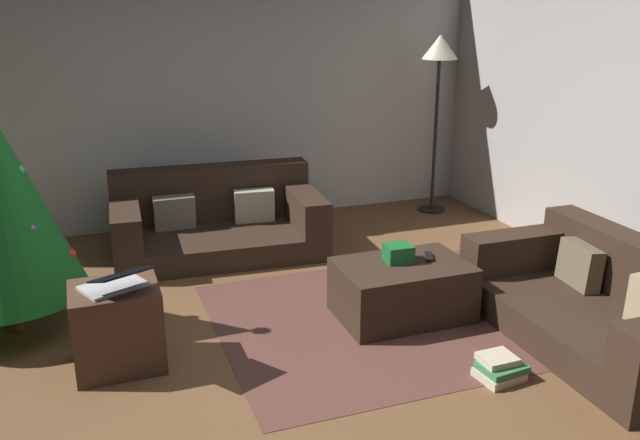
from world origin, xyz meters
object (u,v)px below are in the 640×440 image
object	(u,v)px
corner_lamp	(439,62)
ottoman	(402,290)
couch_left	(216,221)
laptop	(117,282)
book_stack	(500,368)
side_table	(117,327)
tv_remote	(429,257)
couch_right	(605,304)
gift_box	(398,253)

from	to	relation	value
corner_lamp	ottoman	bearing A→B (deg)	-123.71
corner_lamp	couch_left	bearing A→B (deg)	-171.14
laptop	book_stack	bearing A→B (deg)	-22.76
corner_lamp	book_stack	bearing A→B (deg)	-112.24
corner_lamp	side_table	bearing A→B (deg)	-147.09
laptop	corner_lamp	size ratio (longest dim) A/B	0.28
ottoman	tv_remote	world-z (taller)	tv_remote
couch_right	corner_lamp	xyz separation A→B (m)	(0.36, 2.94, 1.31)
tv_remote	book_stack	world-z (taller)	tv_remote
corner_lamp	gift_box	bearing A→B (deg)	-124.68
tv_remote	book_stack	bearing A→B (deg)	-68.42
gift_box	couch_right	bearing A→B (deg)	-37.01
gift_box	laptop	xyz separation A→B (m)	(-1.90, -0.14, 0.12)
couch_right	laptop	size ratio (longest dim) A/B	3.47
laptop	book_stack	distance (m)	2.32
tv_remote	corner_lamp	world-z (taller)	corner_lamp
side_table	corner_lamp	distance (m)	4.24
couch_left	side_table	distance (m)	2.07
tv_remote	gift_box	bearing A→B (deg)	-162.31
gift_box	tv_remote	distance (m)	0.24
ottoman	side_table	xyz separation A→B (m)	(-1.94, -0.02, 0.06)
couch_left	side_table	bearing A→B (deg)	64.78
gift_box	tv_remote	size ratio (longest dim) A/B	1.16
gift_box	book_stack	bearing A→B (deg)	-79.77
side_table	book_stack	xyz separation A→B (m)	(2.11, -0.93, -0.20)
couch_left	book_stack	size ratio (longest dim) A/B	6.25
gift_box	side_table	distance (m)	1.94
couch_left	side_table	world-z (taller)	couch_left
couch_left	laptop	xyz separation A→B (m)	(-0.96, -1.87, 0.31)
couch_right	gift_box	xyz separation A→B (m)	(-1.10, 0.83, 0.21)
couch_left	ottoman	bearing A→B (deg)	121.20
couch_left	tv_remote	distance (m)	2.12
ottoman	gift_box	size ratio (longest dim) A/B	4.90
ottoman	book_stack	xyz separation A→B (m)	(0.17, -0.95, -0.14)
laptop	book_stack	world-z (taller)	laptop
side_table	laptop	bearing A→B (deg)	-66.91
tv_remote	side_table	world-z (taller)	side_table
laptop	couch_right	bearing A→B (deg)	-12.94
gift_box	book_stack	distance (m)	1.10
gift_box	corner_lamp	bearing A→B (deg)	55.32
tv_remote	laptop	world-z (taller)	laptop
gift_box	tv_remote	bearing A→B (deg)	-6.70
tv_remote	corner_lamp	xyz separation A→B (m)	(1.23, 2.13, 1.15)
couch_left	gift_box	world-z (taller)	couch_left
ottoman	laptop	distance (m)	1.95
side_table	ottoman	bearing A→B (deg)	0.64
couch_right	gift_box	size ratio (longest dim) A/B	9.51
side_table	laptop	world-z (taller)	laptop
side_table	corner_lamp	size ratio (longest dim) A/B	0.29
book_stack	corner_lamp	size ratio (longest dim) A/B	0.16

